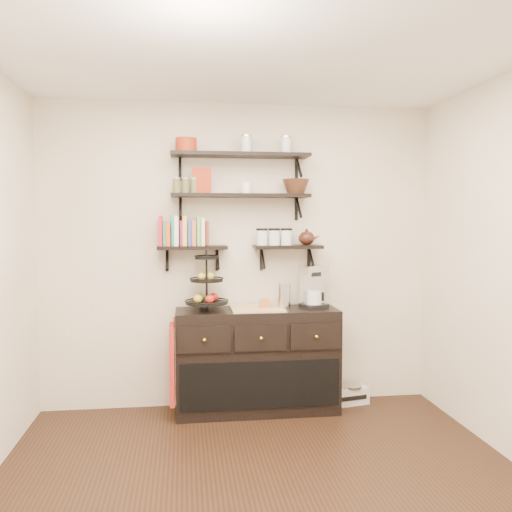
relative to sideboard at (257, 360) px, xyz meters
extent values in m
plane|color=black|center=(-0.13, -1.51, -0.45)|extent=(3.50, 3.50, 0.00)
cube|color=white|center=(-0.13, -1.51, 2.25)|extent=(3.50, 3.50, 0.02)
cube|color=white|center=(-0.13, 0.24, 0.90)|extent=(3.50, 0.02, 2.70)
cube|color=black|center=(-0.13, 0.10, 1.78)|extent=(1.20, 0.27, 0.03)
cube|color=black|center=(-0.65, 0.22, 1.67)|extent=(0.02, 0.03, 0.20)
cube|color=black|center=(0.39, 0.22, 1.67)|extent=(0.02, 0.03, 0.20)
cube|color=black|center=(-0.13, 0.10, 1.43)|extent=(1.20, 0.27, 0.03)
cube|color=black|center=(-0.65, 0.22, 1.32)|extent=(0.02, 0.03, 0.20)
cube|color=black|center=(0.39, 0.22, 1.32)|extent=(0.02, 0.03, 0.20)
cube|color=black|center=(-0.55, 0.11, 0.98)|extent=(0.60, 0.25, 0.03)
cube|color=black|center=(-0.77, 0.22, 0.87)|extent=(0.02, 0.03, 0.20)
cube|color=black|center=(-0.33, 0.22, 0.87)|extent=(0.03, 0.03, 0.20)
cube|color=black|center=(0.29, 0.11, 0.98)|extent=(0.60, 0.25, 0.03)
cube|color=black|center=(0.07, 0.22, 0.87)|extent=(0.03, 0.03, 0.20)
cube|color=black|center=(0.51, 0.22, 0.87)|extent=(0.02, 0.03, 0.20)
cube|color=red|center=(-0.81, 0.12, 1.10)|extent=(0.02, 0.15, 0.20)
cube|color=#2E7653|center=(-0.78, 0.12, 1.12)|extent=(0.03, 0.15, 0.24)
cube|color=#D94D19|center=(-0.74, 0.12, 1.10)|extent=(0.04, 0.15, 0.21)
cube|color=teal|center=(-0.70, 0.12, 1.12)|extent=(0.03, 0.15, 0.25)
cube|color=white|center=(-0.67, 0.12, 1.11)|extent=(0.03, 0.15, 0.22)
cube|color=#8F145D|center=(-0.63, 0.12, 1.13)|extent=(0.04, 0.15, 0.26)
cube|color=yellow|center=(-0.59, 0.12, 1.11)|extent=(0.03, 0.15, 0.23)
cube|color=#36438F|center=(-0.55, 0.12, 1.10)|extent=(0.03, 0.15, 0.20)
cube|color=#B86941|center=(-0.51, 0.12, 1.12)|extent=(0.04, 0.15, 0.24)
cube|color=#5DAE5B|center=(-0.47, 0.12, 1.10)|extent=(0.03, 0.15, 0.21)
cube|color=beige|center=(-0.44, 0.12, 1.12)|extent=(0.03, 0.15, 0.25)
cube|color=maroon|center=(-0.40, 0.12, 1.11)|extent=(0.02, 0.15, 0.22)
cylinder|color=silver|center=(0.06, 0.12, 1.06)|extent=(0.10, 0.10, 0.13)
cylinder|color=silver|center=(0.17, 0.12, 1.06)|extent=(0.10, 0.10, 0.13)
cylinder|color=silver|center=(0.28, 0.12, 1.06)|extent=(0.10, 0.10, 0.13)
cube|color=black|center=(0.00, 0.00, 0.00)|extent=(1.40, 0.45, 0.90)
cube|color=tan|center=(0.00, 0.00, 0.46)|extent=(0.45, 0.41, 0.02)
sphere|color=gold|center=(-0.47, -0.25, 0.25)|extent=(0.04, 0.04, 0.04)
sphere|color=gold|center=(0.00, -0.25, 0.25)|extent=(0.04, 0.04, 0.04)
sphere|color=gold|center=(0.47, -0.25, 0.25)|extent=(0.04, 0.04, 0.04)
cylinder|color=black|center=(-0.43, 0.00, 0.71)|extent=(0.02, 0.02, 0.53)
cylinder|color=black|center=(-0.43, 0.00, 0.51)|extent=(0.36, 0.36, 0.01)
cylinder|color=black|center=(-0.43, 0.00, 0.70)|extent=(0.28, 0.28, 0.02)
cylinder|color=black|center=(-0.43, 0.00, 0.90)|extent=(0.19, 0.19, 0.02)
sphere|color=#B21914|center=(-0.37, 0.04, 0.55)|extent=(0.07, 0.07, 0.07)
sphere|color=gold|center=(-0.48, 0.00, 0.74)|extent=(0.06, 0.06, 0.06)
cube|color=#AC6327|center=(0.07, 0.00, 0.50)|extent=(0.08, 0.08, 0.08)
cube|color=black|center=(0.50, 0.00, 0.47)|extent=(0.25, 0.24, 0.04)
cube|color=silver|center=(0.50, 0.07, 0.62)|extent=(0.22, 0.13, 0.32)
cube|color=silver|center=(0.50, 0.00, 0.79)|extent=(0.25, 0.24, 0.06)
cylinder|color=silver|center=(0.50, -0.02, 0.54)|extent=(0.16, 0.16, 0.12)
cylinder|color=silver|center=(0.24, -0.02, 0.56)|extent=(0.11, 0.11, 0.22)
cube|color=maroon|center=(-0.73, -0.10, 0.02)|extent=(0.04, 0.28, 0.66)
cube|color=silver|center=(0.88, 0.07, -0.38)|extent=(0.31, 0.20, 0.15)
cylinder|color=silver|center=(0.88, 0.07, -0.29)|extent=(0.23, 0.23, 0.02)
cube|color=black|center=(0.88, -0.01, -0.38)|extent=(0.25, 0.06, 0.04)
cube|color=#A02B12|center=(-0.47, 0.10, 1.56)|extent=(0.16, 0.07, 0.22)
cylinder|color=white|center=(-0.08, 0.10, 1.50)|extent=(0.09, 0.09, 0.10)
cylinder|color=#A02B12|center=(-0.60, 0.10, 1.86)|extent=(0.18, 0.18, 0.12)
camera|label=1|loc=(-0.63, -4.61, 1.23)|focal=38.00mm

